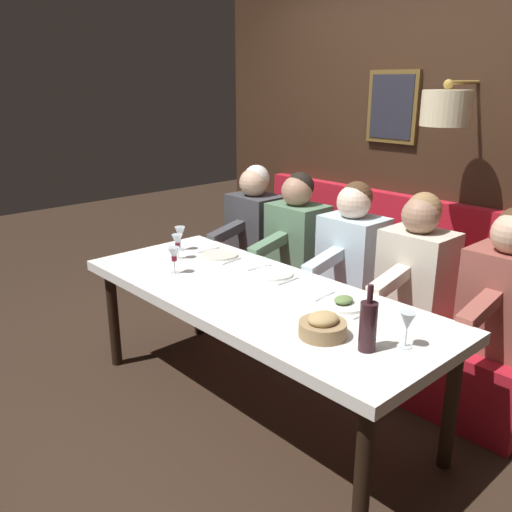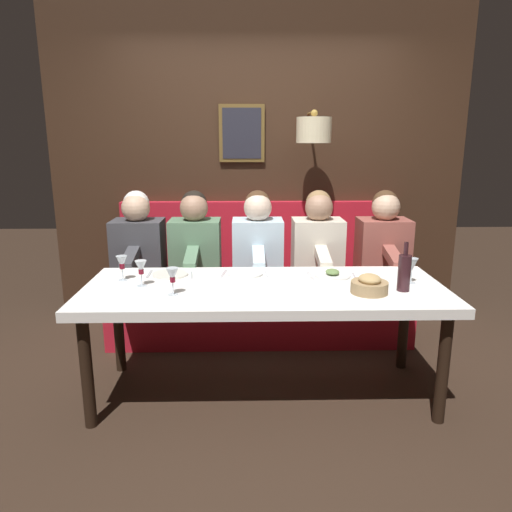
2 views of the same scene
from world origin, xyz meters
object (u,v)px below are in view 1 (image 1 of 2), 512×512
(wine_glass_3, at_px, (174,255))
(wine_bottle, at_px, (368,325))
(dining_table, at_px, (255,302))
(diner_near, at_px, (417,263))
(diner_middle, at_px, (352,246))
(diner_farthest, at_px, (255,220))
(bread_bowl, at_px, (323,326))
(wine_glass_0, at_px, (180,234))
(wine_glass_1, at_px, (407,322))
(diner_far, at_px, (297,231))
(diner_nearest, at_px, (506,287))
(wine_glass_2, at_px, (177,242))

(wine_glass_3, bearing_deg, wine_bottle, -87.92)
(dining_table, height_order, diner_near, diner_near)
(diner_middle, height_order, wine_bottle, diner_middle)
(diner_near, distance_m, diner_middle, 0.48)
(diner_farthest, relative_size, bread_bowl, 3.60)
(wine_glass_0, xyz_separation_m, wine_glass_1, (-0.10, -1.84, 0.00))
(diner_far, bearing_deg, diner_nearest, -90.00)
(diner_near, distance_m, diner_farthest, 1.43)
(diner_middle, distance_m, wine_bottle, 1.31)
(diner_near, bearing_deg, dining_table, 152.29)
(dining_table, distance_m, wine_bottle, 0.86)
(bread_bowl, bearing_deg, wine_bottle, -79.69)
(diner_middle, height_order, diner_far, same)
(diner_near, bearing_deg, diner_far, 90.00)
(diner_far, xyz_separation_m, wine_bottle, (-1.00, -1.35, 0.04))
(diner_near, bearing_deg, wine_bottle, -159.49)
(diner_farthest, bearing_deg, wine_bottle, -118.88)
(dining_table, relative_size, diner_farthest, 2.84)
(wine_glass_1, bearing_deg, diner_middle, 48.30)
(wine_glass_1, distance_m, wine_bottle, 0.18)
(diner_farthest, relative_size, wine_bottle, 2.64)
(diner_nearest, relative_size, wine_bottle, 2.64)
(dining_table, bearing_deg, diner_far, 30.43)
(diner_middle, distance_m, wine_glass_1, 1.28)
(diner_near, xyz_separation_m, diner_far, (0.00, 0.98, 0.00))
(wine_glass_1, height_order, wine_bottle, wine_bottle)
(wine_glass_0, xyz_separation_m, wine_bottle, (-0.25, -1.75, 0.00))
(dining_table, height_order, diner_farthest, diner_farthest)
(diner_middle, relative_size, diner_farthest, 1.00)
(wine_glass_0, height_order, wine_glass_1, same)
(diner_nearest, relative_size, bread_bowl, 3.60)
(wine_glass_3, bearing_deg, wine_glass_2, 51.24)
(diner_near, height_order, wine_glass_3, diner_near)
(diner_nearest, bearing_deg, diner_near, 90.00)
(wine_glass_0, distance_m, wine_bottle, 1.77)
(dining_table, relative_size, wine_bottle, 7.49)
(diner_near, xyz_separation_m, wine_glass_2, (-0.87, 1.23, 0.04))
(diner_far, relative_size, bread_bowl, 3.60)
(diner_near, distance_m, bread_bowl, 1.05)
(diner_nearest, xyz_separation_m, diner_far, (0.00, 1.51, 0.00))
(diner_far, distance_m, wine_glass_2, 0.90)
(diner_middle, distance_m, diner_far, 0.50)
(diner_middle, height_order, wine_glass_1, diner_middle)
(diner_farthest, bearing_deg, dining_table, -132.25)
(diner_far, height_order, wine_bottle, diner_far)
(diner_nearest, bearing_deg, wine_glass_1, 176.02)
(dining_table, bearing_deg, wine_glass_0, 81.47)
(dining_table, relative_size, wine_glass_0, 13.70)
(diner_middle, distance_m, wine_glass_2, 1.15)
(wine_bottle, bearing_deg, diner_nearest, -8.94)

